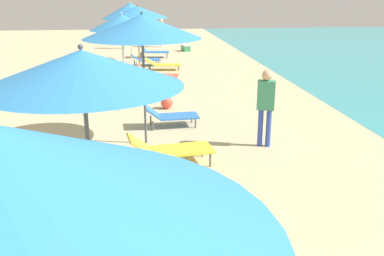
# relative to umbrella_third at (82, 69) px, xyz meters

# --- Properties ---
(umbrella_third) EXTENTS (2.22, 2.22, 2.63)m
(umbrella_third) POSITION_rel_umbrella_third_xyz_m (0.00, 0.00, 0.00)
(umbrella_third) COLOR #4C4C51
(umbrella_third) RESTS_ON ground
(lounger_third_shoreside) EXTENTS (1.35, 0.59, 0.53)m
(lounger_third_shoreside) POSITION_rel_umbrella_third_xyz_m (0.66, 1.27, -2.05)
(lounger_third_shoreside) COLOR blue
(lounger_third_shoreside) RESTS_ON ground
(umbrella_fourth) EXTENTS (2.41, 2.41, 2.77)m
(umbrella_fourth) POSITION_rel_umbrella_third_xyz_m (0.67, 4.12, 0.11)
(umbrella_fourth) COLOR #4C4C51
(umbrella_fourth) RESTS_ON ground
(lounger_fourth_shoreside) EXTENTS (1.33, 0.66, 0.53)m
(lounger_fourth_shoreside) POSITION_rel_umbrella_third_xyz_m (1.29, 5.26, -2.08)
(lounger_fourth_shoreside) COLOR blue
(lounger_fourth_shoreside) RESTS_ON ground
(lounger_fourth_inland) EXTENTS (1.66, 0.86, 0.63)m
(lounger_fourth_inland) POSITION_rel_umbrella_third_xyz_m (1.10, 2.83, -2.03)
(lounger_fourth_inland) COLOR yellow
(lounger_fourth_inland) RESTS_ON ground
(umbrella_fifth) EXTENTS (1.86, 1.86, 2.58)m
(umbrella_fifth) POSITION_rel_umbrella_third_xyz_m (0.10, 8.08, -0.07)
(umbrella_fifth) COLOR silver
(umbrella_fifth) RESTS_ON ground
(lounger_fifth_shoreside) EXTENTS (1.29, 0.61, 0.48)m
(lounger_fifth_shoreside) POSITION_rel_umbrella_third_xyz_m (0.77, 9.07, -2.11)
(lounger_fifth_shoreside) COLOR blue
(lounger_fifth_shoreside) RESTS_ON ground
(umbrella_sixth) EXTENTS (2.27, 2.27, 2.67)m
(umbrella_sixth) POSITION_rel_umbrella_third_xyz_m (0.55, 11.80, 0.04)
(umbrella_sixth) COLOR olive
(umbrella_sixth) RESTS_ON ground
(lounger_sixth_shoreside) EXTENTS (1.55, 0.75, 0.48)m
(lounger_sixth_shoreside) POSITION_rel_umbrella_third_xyz_m (1.49, 13.06, -2.12)
(lounger_sixth_shoreside) COLOR yellow
(lounger_sixth_shoreside) RESTS_ON ground
(lounger_sixth_inland) EXTENTS (1.59, 0.93, 0.59)m
(lounger_sixth_inland) POSITION_rel_umbrella_third_xyz_m (1.14, 10.56, -2.06)
(lounger_sixth_inland) COLOR #D8593F
(lounger_sixth_inland) RESTS_ON ground
(umbrella_farthest) EXTENTS (2.52, 2.52, 2.69)m
(umbrella_farthest) POSITION_rel_umbrella_third_xyz_m (0.19, 15.44, -0.08)
(umbrella_farthest) COLOR silver
(umbrella_farthest) RESTS_ON ground
(lounger_farthest_shoreside) EXTENTS (1.50, 0.77, 0.70)m
(lounger_farthest_shoreside) POSITION_rel_umbrella_third_xyz_m (1.20, 16.57, -2.03)
(lounger_farthest_shoreside) COLOR blue
(lounger_farthest_shoreside) RESTS_ON ground
(lounger_farthest_inland) EXTENTS (1.33, 0.84, 0.51)m
(lounger_farthest_inland) POSITION_rel_umbrella_third_xyz_m (0.78, 14.16, -2.07)
(lounger_farthest_inland) COLOR blue
(lounger_farthest_inland) RESTS_ON ground
(person_walking_near) EXTENTS (0.33, 0.41, 1.61)m
(person_walking_near) POSITION_rel_umbrella_third_xyz_m (1.82, 20.69, -1.39)
(person_walking_near) COLOR silver
(person_walking_near) RESTS_ON ground
(person_walking_mid) EXTENTS (0.25, 0.38, 1.62)m
(person_walking_mid) POSITION_rel_umbrella_third_xyz_m (-0.38, 20.19, -1.38)
(person_walking_mid) COLOR #3F9972
(person_walking_mid) RESTS_ON ground
(person_walking_far) EXTENTS (0.41, 0.32, 1.63)m
(person_walking_far) POSITION_rel_umbrella_third_xyz_m (3.16, 3.66, -1.37)
(person_walking_far) COLOR #334CB2
(person_walking_far) RESTS_ON ground
(beach_ball) EXTENTS (0.33, 0.33, 0.33)m
(beach_ball) POSITION_rel_umbrella_third_xyz_m (1.29, 6.93, -2.20)
(beach_ball) COLOR #E54C38
(beach_ball) RESTS_ON ground
(cooler_box) EXTENTS (0.50, 0.64, 0.35)m
(cooler_box) POSITION_rel_umbrella_third_xyz_m (3.03, 18.72, -2.19)
(cooler_box) COLOR #338C59
(cooler_box) RESTS_ON ground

